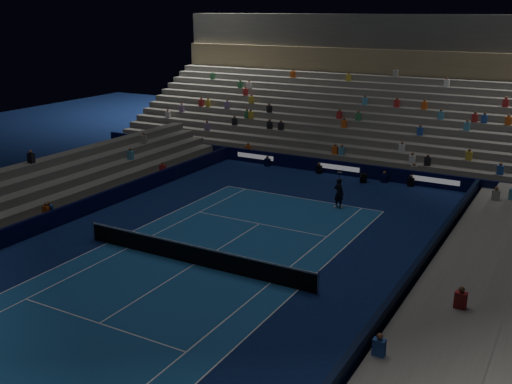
{
  "coord_description": "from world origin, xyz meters",
  "views": [
    {
      "loc": [
        15.33,
        -21.32,
        11.66
      ],
      "look_at": [
        0.0,
        6.0,
        2.0
      ],
      "focal_mm": 41.81,
      "sensor_mm": 36.0,
      "label": 1
    }
  ],
  "objects": [
    {
      "name": "broadcast_camera",
      "position": [
        2.24,
        17.39,
        0.32
      ],
      "size": [
        0.64,
        1.0,
        0.61
      ],
      "color": "black",
      "rests_on": "ground"
    },
    {
      "name": "tennis_player",
      "position": [
        2.83,
        11.25,
        0.94
      ],
      "size": [
        0.78,
        0.62,
        1.88
      ],
      "primitive_type": "imported",
      "rotation": [
        0.0,
        0.0,
        2.86
      ],
      "color": "black",
      "rests_on": "ground"
    },
    {
      "name": "grandstand_main",
      "position": [
        0.0,
        27.9,
        3.38
      ],
      "size": [
        44.0,
        15.2,
        11.2
      ],
      "color": "#62615D",
      "rests_on": "ground"
    },
    {
      "name": "grandstand_east",
      "position": [
        13.17,
        0.0,
        0.92
      ],
      "size": [
        5.0,
        37.0,
        2.5
      ],
      "color": "slate",
      "rests_on": "ground"
    },
    {
      "name": "ground",
      "position": [
        0.0,
        0.0,
        0.0
      ],
      "size": [
        90.0,
        90.0,
        0.0
      ],
      "primitive_type": "plane",
      "color": "#0C1A49",
      "rests_on": "ground"
    },
    {
      "name": "grandstand_west",
      "position": [
        -13.17,
        0.0,
        0.92
      ],
      "size": [
        5.0,
        37.0,
        2.5
      ],
      "color": "#5F605B",
      "rests_on": "ground"
    },
    {
      "name": "sponsor_barrier_far",
      "position": [
        0.0,
        18.5,
        0.5
      ],
      "size": [
        44.0,
        0.25,
        1.0
      ],
      "primitive_type": "cube",
      "color": "black",
      "rests_on": "ground"
    },
    {
      "name": "sponsor_barrier_west",
      "position": [
        -9.7,
        0.0,
        0.5
      ],
      "size": [
        0.25,
        37.0,
        1.0
      ],
      "primitive_type": "cube",
      "color": "black",
      "rests_on": "ground"
    },
    {
      "name": "sponsor_barrier_east",
      "position": [
        9.7,
        0.0,
        0.5
      ],
      "size": [
        0.25,
        37.0,
        1.0
      ],
      "primitive_type": "cube",
      "color": "black",
      "rests_on": "ground"
    },
    {
      "name": "court_surface",
      "position": [
        0.0,
        0.0,
        0.01
      ],
      "size": [
        10.97,
        23.77,
        0.01
      ],
      "primitive_type": "cube",
      "color": "#194C89",
      "rests_on": "ground"
    },
    {
      "name": "tennis_net",
      "position": [
        0.0,
        0.0,
        0.5
      ],
      "size": [
        12.9,
        0.1,
        1.1
      ],
      "color": "#B2B2B7",
      "rests_on": "ground"
    }
  ]
}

